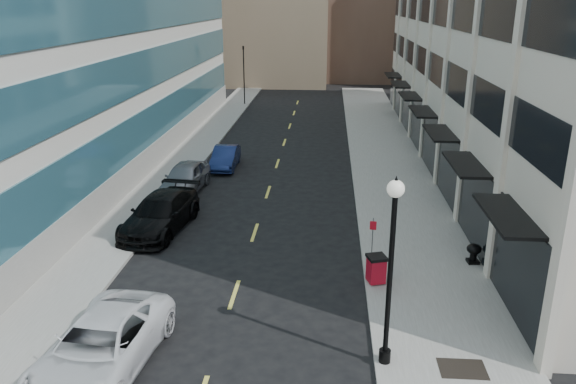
# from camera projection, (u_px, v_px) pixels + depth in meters

# --- Properties ---
(sidewalk_right) EXTENTS (5.00, 80.00, 0.15)m
(sidewalk_right) POSITION_uv_depth(u_px,v_px,m) (398.00, 194.00, 32.09)
(sidewalk_right) COLOR gray
(sidewalk_right) RESTS_ON ground
(sidewalk_left) EXTENTS (3.00, 80.00, 0.15)m
(sidewalk_left) POSITION_uv_depth(u_px,v_px,m) (158.00, 188.00, 33.06)
(sidewalk_left) COLOR gray
(sidewalk_left) RESTS_ON ground
(building_right) EXTENTS (15.30, 46.50, 18.25)m
(building_right) POSITION_uv_depth(u_px,v_px,m) (547.00, 27.00, 35.13)
(building_right) COLOR beige
(building_right) RESTS_ON ground
(building_left) EXTENTS (16.14, 46.00, 20.00)m
(building_left) POSITION_uv_depth(u_px,v_px,m) (38.00, 9.00, 37.09)
(building_left) COLOR beige
(building_left) RESTS_ON ground
(skyline_stone) EXTENTS (10.00, 14.00, 20.00)m
(skyline_stone) POSITION_uv_depth(u_px,v_px,m) (446.00, 4.00, 71.51)
(skyline_stone) COLOR beige
(skyline_stone) RESTS_ON ground
(grate_far) EXTENTS (1.40, 1.00, 0.01)m
(grate_far) POSITION_uv_depth(u_px,v_px,m) (462.00, 369.00, 16.78)
(grate_far) COLOR black
(grate_far) RESTS_ON sidewalk_right
(road_centerline) EXTENTS (0.15, 68.20, 0.01)m
(road_centerline) POSITION_uv_depth(u_px,v_px,m) (262.00, 210.00, 29.80)
(road_centerline) COLOR #D8CC4C
(road_centerline) RESTS_ON ground
(traffic_signal) EXTENTS (0.66, 0.66, 6.98)m
(traffic_signal) POSITION_uv_depth(u_px,v_px,m) (243.00, 50.00, 57.56)
(traffic_signal) COLOR black
(traffic_signal) RESTS_ON ground
(car_white_van) EXTENTS (3.31, 6.20, 1.66)m
(car_white_van) POSITION_uv_depth(u_px,v_px,m) (101.00, 346.00, 16.71)
(car_white_van) COLOR white
(car_white_van) RESTS_ON ground
(car_black_pickup) EXTENTS (3.14, 6.17, 1.72)m
(car_black_pickup) POSITION_uv_depth(u_px,v_px,m) (160.00, 213.00, 27.02)
(car_black_pickup) COLOR black
(car_black_pickup) RESTS_ON ground
(car_silver_sedan) EXTENTS (2.33, 5.08, 1.69)m
(car_silver_sedan) POSITION_uv_depth(u_px,v_px,m) (185.00, 178.00, 32.49)
(car_silver_sedan) COLOR gray
(car_silver_sedan) RESTS_ON ground
(car_blue_sedan) EXTENTS (1.58, 4.31, 1.41)m
(car_blue_sedan) POSITION_uv_depth(u_px,v_px,m) (225.00, 157.00, 37.12)
(car_blue_sedan) COLOR navy
(car_blue_sedan) RESTS_ON ground
(trash_bin) EXTENTS (0.87, 0.87, 1.13)m
(trash_bin) POSITION_uv_depth(u_px,v_px,m) (376.00, 268.00, 21.72)
(trash_bin) COLOR #AA0B1C
(trash_bin) RESTS_ON sidewalk_right
(lamppost) EXTENTS (0.50, 0.50, 5.95)m
(lamppost) POSITION_uv_depth(u_px,v_px,m) (391.00, 258.00, 15.99)
(lamppost) COLOR black
(lamppost) RESTS_ON sidewalk_right
(sign_post) EXTENTS (0.26, 0.07, 2.25)m
(sign_post) POSITION_uv_depth(u_px,v_px,m) (373.00, 236.00, 22.55)
(sign_post) COLOR slate
(sign_post) RESTS_ON sidewalk_right
(urn_planter) EXTENTS (0.61, 0.61, 0.84)m
(urn_planter) POSITION_uv_depth(u_px,v_px,m) (474.00, 252.00, 23.38)
(urn_planter) COLOR black
(urn_planter) RESTS_ON sidewalk_right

